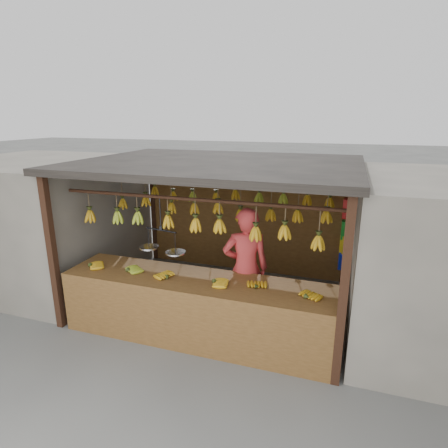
% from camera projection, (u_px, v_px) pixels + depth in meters
% --- Properties ---
extents(ground, '(80.00, 80.00, 0.00)m').
position_uv_depth(ground, '(218.00, 301.00, 6.45)').
color(ground, '#5B5B57').
extents(stall, '(4.30, 3.30, 2.40)m').
position_uv_depth(stall, '(225.00, 185.00, 6.20)').
color(stall, black).
rests_on(stall, ground).
extents(neighbor_left, '(3.00, 3.00, 2.30)m').
position_uv_depth(neighbor_left, '(43.00, 219.00, 7.22)').
color(neighbor_left, slate).
rests_on(neighbor_left, ground).
extents(counter, '(3.84, 0.87, 0.96)m').
position_uv_depth(counter, '(193.00, 295.00, 5.10)').
color(counter, brown).
rests_on(counter, ground).
extents(hanging_bananas, '(3.60, 2.25, 0.39)m').
position_uv_depth(hanging_bananas, '(218.00, 209.00, 6.01)').
color(hanging_bananas, '#BB8614').
rests_on(hanging_bananas, ground).
extents(balance_scale, '(0.74, 0.36, 0.79)m').
position_uv_depth(balance_scale, '(162.00, 247.00, 5.34)').
color(balance_scale, black).
rests_on(balance_scale, ground).
extents(vendor, '(0.78, 0.64, 1.85)m').
position_uv_depth(vendor, '(246.00, 269.00, 5.45)').
color(vendor, '#BF3333').
rests_on(vendor, ground).
extents(bag_bundles, '(0.08, 0.26, 1.31)m').
position_uv_depth(bag_bundles, '(343.00, 235.00, 6.81)').
color(bag_bundles, red).
rests_on(bag_bundles, ground).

